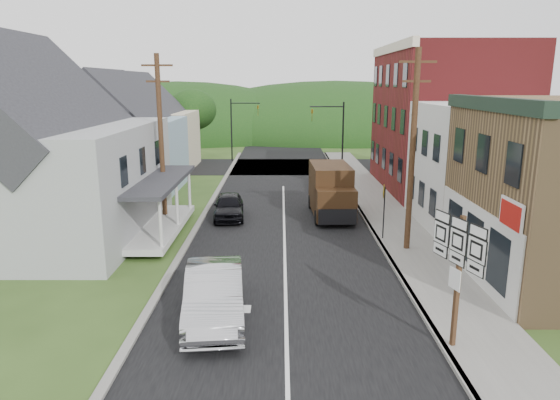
{
  "coord_description": "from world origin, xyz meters",
  "views": [
    {
      "loc": [
        -0.17,
        -18.28,
        7.56
      ],
      "look_at": [
        -0.22,
        4.37,
        2.2
      ],
      "focal_mm": 32.0,
      "sensor_mm": 36.0,
      "label": 1
    }
  ],
  "objects_px": {
    "silver_sedan": "(214,294)",
    "delivery_van": "(331,191)",
    "dark_sedan": "(229,206)",
    "warning_sign": "(384,203)",
    "route_sign_cluster": "(458,263)"
  },
  "relations": [
    {
      "from": "delivery_van",
      "to": "route_sign_cluster",
      "type": "distance_m",
      "value": 14.98
    },
    {
      "from": "dark_sedan",
      "to": "delivery_van",
      "type": "xyz_separation_m",
      "value": [
        5.83,
        0.43,
        0.79
      ]
    },
    {
      "from": "silver_sedan",
      "to": "delivery_van",
      "type": "height_order",
      "value": "delivery_van"
    },
    {
      "from": "dark_sedan",
      "to": "delivery_van",
      "type": "relative_size",
      "value": 0.77
    },
    {
      "from": "dark_sedan",
      "to": "warning_sign",
      "type": "bearing_deg",
      "value": -32.41
    },
    {
      "from": "delivery_van",
      "to": "warning_sign",
      "type": "relative_size",
      "value": 1.97
    },
    {
      "from": "warning_sign",
      "to": "silver_sedan",
      "type": "bearing_deg",
      "value": -115.4
    },
    {
      "from": "silver_sedan",
      "to": "dark_sedan",
      "type": "distance_m",
      "value": 12.44
    },
    {
      "from": "delivery_van",
      "to": "route_sign_cluster",
      "type": "height_order",
      "value": "route_sign_cluster"
    },
    {
      "from": "route_sign_cluster",
      "to": "warning_sign",
      "type": "height_order",
      "value": "route_sign_cluster"
    },
    {
      "from": "dark_sedan",
      "to": "delivery_van",
      "type": "height_order",
      "value": "delivery_van"
    },
    {
      "from": "silver_sedan",
      "to": "delivery_van",
      "type": "xyz_separation_m",
      "value": [
        5.03,
        12.85,
        0.63
      ]
    },
    {
      "from": "silver_sedan",
      "to": "warning_sign",
      "type": "bearing_deg",
      "value": 42.97
    },
    {
      "from": "route_sign_cluster",
      "to": "warning_sign",
      "type": "distance_m",
      "value": 10.21
    },
    {
      "from": "dark_sedan",
      "to": "warning_sign",
      "type": "distance_m",
      "value": 9.02
    }
  ]
}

